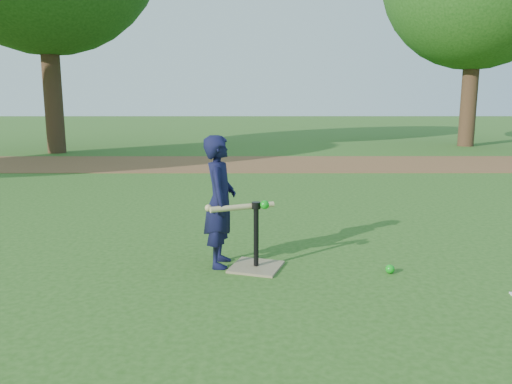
{
  "coord_description": "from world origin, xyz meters",
  "views": [
    {
      "loc": [
        -0.37,
        -4.2,
        1.52
      ],
      "look_at": [
        -0.36,
        0.44,
        0.65
      ],
      "focal_mm": 35.0,
      "sensor_mm": 36.0,
      "label": 1
    }
  ],
  "objects": [
    {
      "name": "ground",
      "position": [
        0.0,
        0.0,
        0.0
      ],
      "size": [
        80.0,
        80.0,
        0.0
      ],
      "primitive_type": "plane",
      "color": "#285116",
      "rests_on": "ground"
    },
    {
      "name": "batting_tee",
      "position": [
        -0.36,
        0.14,
        0.11
      ],
      "size": [
        0.54,
        0.54,
        0.61
      ],
      "color": "#877755",
      "rests_on": "ground"
    },
    {
      "name": "child",
      "position": [
        -0.68,
        0.24,
        0.6
      ],
      "size": [
        0.3,
        0.45,
        1.2
      ],
      "primitive_type": "imported",
      "rotation": [
        0.0,
        0.0,
        1.54
      ],
      "color": "black",
      "rests_on": "ground"
    },
    {
      "name": "dirt_strip",
      "position": [
        0.0,
        7.5,
        0.01
      ],
      "size": [
        24.0,
        3.0,
        0.01
      ],
      "primitive_type": "cube",
      "color": "brown",
      "rests_on": "ground"
    },
    {
      "name": "wiffle_ball_ground",
      "position": [
        0.83,
        -0.0,
        0.04
      ],
      "size": [
        0.08,
        0.08,
        0.08
      ],
      "primitive_type": "sphere",
      "color": "#0D9815",
      "rests_on": "ground"
    },
    {
      "name": "swing_action",
      "position": [
        -0.47,
        0.11,
        0.58
      ],
      "size": [
        0.62,
        0.28,
        0.1
      ],
      "color": "tan",
      "rests_on": "ground"
    }
  ]
}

